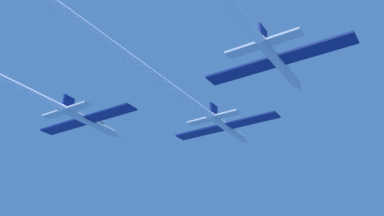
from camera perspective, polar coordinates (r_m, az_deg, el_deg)
jet_lead at (r=58.64m, az=-1.33°, el=1.69°), size 17.32×49.13×2.87m
jet_left_wing at (r=58.37m, az=-23.44°, el=3.43°), size 17.32×53.15×2.87m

